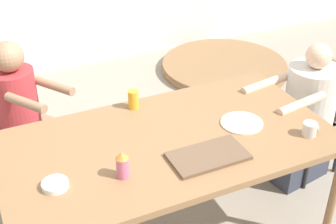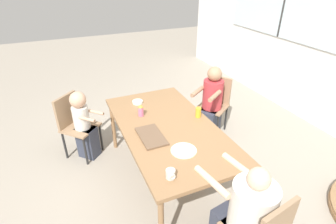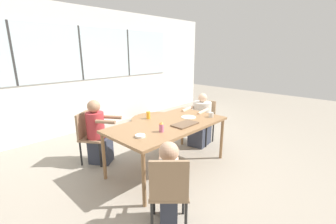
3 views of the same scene
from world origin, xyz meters
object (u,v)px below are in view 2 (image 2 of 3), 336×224
at_px(person_man_blue_shirt, 245,221).
at_px(person_toddler, 84,126).
at_px(coffee_mug, 171,174).
at_px(chair_for_woman_green_shirt, 216,100).
at_px(bowl_white_shallow, 138,102).
at_px(chair_for_toddler, 74,121).
at_px(juice_glass, 198,112).
at_px(person_woman_green_shirt, 211,105).
at_px(sippy_cup, 141,110).

distance_m(person_man_blue_shirt, person_toddler, 2.26).
relative_size(person_man_blue_shirt, coffee_mug, 11.95).
relative_size(chair_for_woman_green_shirt, person_man_blue_shirt, 0.83).
bearing_deg(bowl_white_shallow, person_toddler, -105.47).
xyz_separation_m(chair_for_woman_green_shirt, person_man_blue_shirt, (1.91, -0.92, -0.06)).
bearing_deg(person_toddler, chair_for_toddler, -90.00).
distance_m(person_man_blue_shirt, juice_glass, 1.28).
distance_m(chair_for_woman_green_shirt, person_woman_green_shirt, 0.17).
distance_m(chair_for_woman_green_shirt, juice_glass, 1.05).
height_order(chair_for_woman_green_shirt, person_woman_green_shirt, person_woman_green_shirt).
distance_m(chair_for_woman_green_shirt, coffee_mug, 2.08).
relative_size(person_woman_green_shirt, person_man_blue_shirt, 1.04).
bearing_deg(sippy_cup, person_toddler, -129.51).
bearing_deg(chair_for_toddler, chair_for_woman_green_shirt, 130.03).
relative_size(person_woman_green_shirt, bowl_white_shallow, 8.28).
xyz_separation_m(person_man_blue_shirt, person_toddler, (-2.02, -1.02, 0.02)).
distance_m(chair_for_toddler, person_woman_green_shirt, 1.94).
distance_m(juice_glass, bowl_white_shallow, 0.82).
distance_m(coffee_mug, sippy_cup, 1.09).
distance_m(chair_for_toddler, coffee_mug, 1.85).
xyz_separation_m(chair_for_toddler, bowl_white_shallow, (0.30, 0.80, 0.26)).
distance_m(person_toddler, bowl_white_shallow, 0.78).
bearing_deg(juice_glass, coffee_mug, -41.50).
xyz_separation_m(person_man_blue_shirt, bowl_white_shallow, (-1.83, -0.33, 0.32)).
distance_m(chair_for_woman_green_shirt, sippy_cup, 1.42).
xyz_separation_m(sippy_cup, juice_glass, (0.29, 0.60, -0.02)).
bearing_deg(sippy_cup, juice_glass, 64.12).
bearing_deg(person_woman_green_shirt, sippy_cup, 71.20).
distance_m(sippy_cup, bowl_white_shallow, 0.34).
relative_size(chair_for_woman_green_shirt, sippy_cup, 5.82).
relative_size(person_woman_green_shirt, person_toddler, 1.13).
bearing_deg(chair_for_toddler, juice_glass, 101.50).
bearing_deg(bowl_white_shallow, coffee_mug, -6.50).
bearing_deg(juice_glass, person_toddler, -123.36).
distance_m(person_woman_green_shirt, bowl_white_shallow, 1.15).
xyz_separation_m(person_woman_green_shirt, bowl_white_shallow, (-0.01, -1.12, 0.28)).
relative_size(person_woman_green_shirt, sippy_cup, 7.29).
height_order(chair_for_woman_green_shirt, chair_for_toddler, same).
bearing_deg(bowl_white_shallow, sippy_cup, -10.69).
height_order(chair_for_toddler, person_woman_green_shirt, person_woman_green_shirt).
height_order(coffee_mug, juice_glass, juice_glass).
relative_size(chair_for_toddler, person_toddler, 0.90).
xyz_separation_m(person_toddler, coffee_mug, (1.60, 0.53, 0.33)).
bearing_deg(chair_for_toddler, bowl_white_shallow, 115.30).
relative_size(chair_for_woman_green_shirt, person_toddler, 0.90).
bearing_deg(chair_for_woman_green_shirt, person_woman_green_shirt, 90.00).
bearing_deg(chair_for_woman_green_shirt, person_man_blue_shirt, 120.21).
bearing_deg(chair_for_woman_green_shirt, coffee_mug, 102.63).
distance_m(person_man_blue_shirt, bowl_white_shallow, 1.88).
relative_size(person_toddler, juice_glass, 8.00).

